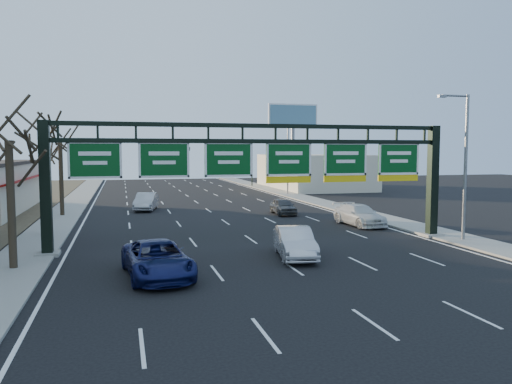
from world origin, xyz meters
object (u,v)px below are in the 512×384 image
object	(u,v)px
car_blue_suv	(157,259)
car_white_wagon	(359,215)
sign_gantry	(262,167)
car_silver_sedan	(295,243)

from	to	relation	value
car_blue_suv	car_white_wagon	xyz separation A→B (m)	(15.77, 11.80, -0.02)
sign_gantry	car_silver_sedan	distance (m)	5.46
sign_gantry	car_silver_sedan	xyz separation A→B (m)	(0.73, -3.82, -3.83)
car_blue_suv	car_white_wagon	size ratio (longest dim) A/B	1.07
sign_gantry	car_blue_suv	xyz separation A→B (m)	(-6.51, -6.07, -3.83)
car_silver_sedan	car_white_wagon	world-z (taller)	car_silver_sedan
car_white_wagon	car_silver_sedan	bearing A→B (deg)	-135.59
car_white_wagon	sign_gantry	bearing A→B (deg)	-152.07
sign_gantry	car_silver_sedan	bearing A→B (deg)	-79.16
sign_gantry	car_white_wagon	size ratio (longest dim) A/B	4.61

